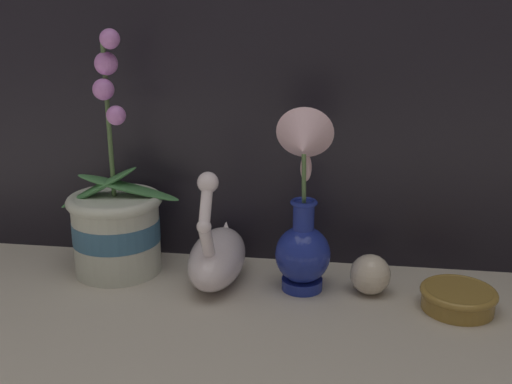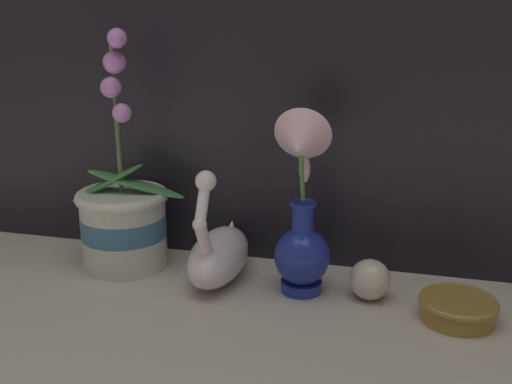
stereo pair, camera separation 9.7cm
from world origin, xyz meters
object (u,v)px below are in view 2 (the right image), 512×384
orchid_potted_plant (124,218)px  amber_dish (458,307)px  glass_sphere (370,279)px  blue_vase (301,224)px  swan_figurine (219,252)px

orchid_potted_plant → amber_dish: (0.58, -0.07, -0.07)m
orchid_potted_plant → amber_dish: size_ratio=3.57×
glass_sphere → blue_vase: bearing=-173.7°
swan_figurine → amber_dish: size_ratio=1.79×
swan_figurine → glass_sphere: swan_figurine is taller
orchid_potted_plant → blue_vase: size_ratio=1.35×
swan_figurine → blue_vase: bearing=-8.0°
blue_vase → glass_sphere: (0.11, 0.01, -0.09)m
orchid_potted_plant → amber_dish: bearing=-6.4°
orchid_potted_plant → blue_vase: (0.33, -0.04, 0.03)m
blue_vase → swan_figurine: bearing=172.0°
orchid_potted_plant → swan_figurine: bearing=-5.8°
blue_vase → glass_sphere: size_ratio=4.68×
orchid_potted_plant → swan_figurine: orchid_potted_plant is taller
swan_figurine → glass_sphere: bearing=-1.8°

